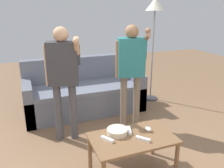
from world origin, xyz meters
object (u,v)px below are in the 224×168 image
object	(u,v)px
game_remote_nunchuk	(148,129)
game_remote_wand_spare	(129,130)
floor_lamp	(155,13)
game_remote_wand_far	(107,139)
couch	(84,93)
player_left	(63,72)
player_right	(131,65)
snack_bowl	(117,131)
game_remote_wand_near	(143,139)
coffee_table	(132,142)

from	to	relation	value
game_remote_nunchuk	game_remote_wand_spare	world-z (taller)	game_remote_nunchuk
game_remote_nunchuk	floor_lamp	world-z (taller)	floor_lamp
game_remote_wand_far	couch	bearing A→B (deg)	83.08
player_left	player_right	distance (m)	0.95
snack_bowl	game_remote_nunchuk	distance (m)	0.34
snack_bowl	game_remote_nunchuk	xyz separation A→B (m)	(0.33, -0.06, -0.01)
game_remote_wand_spare	game_remote_wand_near	bearing A→B (deg)	-74.46
game_remote_nunchuk	game_remote_wand_near	bearing A→B (deg)	-134.41
couch	floor_lamp	world-z (taller)	floor_lamp
player_left	player_right	size ratio (longest dim) A/B	1.00
couch	game_remote_wand_near	bearing A→B (deg)	-86.49
game_remote_wand_spare	player_left	bearing A→B (deg)	121.38
player_right	game_remote_wand_far	world-z (taller)	player_right
game_remote_nunchuk	player_right	xyz separation A→B (m)	(0.23, 0.94, 0.47)
game_remote_nunchuk	game_remote_wand_spare	distance (m)	0.21
coffee_table	game_remote_wand_near	distance (m)	0.14
floor_lamp	player_right	world-z (taller)	floor_lamp
player_left	game_remote_wand_near	xyz separation A→B (m)	(0.58, -1.06, -0.48)
game_remote_wand_far	snack_bowl	bearing A→B (deg)	30.68
game_remote_wand_near	game_remote_wand_spare	bearing A→B (deg)	105.54
game_remote_wand_spare	player_right	bearing A→B (deg)	63.87
game_remote_nunchuk	player_right	bearing A→B (deg)	76.10
couch	game_remote_wand_near	world-z (taller)	couch
game_remote_wand_near	game_remote_wand_spare	xyz separation A→B (m)	(-0.06, 0.20, -0.00)
game_remote_nunchuk	game_remote_wand_spare	bearing A→B (deg)	163.42
game_remote_wand_near	game_remote_wand_spare	size ratio (longest dim) A/B	0.87
game_remote_nunchuk	game_remote_wand_near	distance (m)	0.20
coffee_table	floor_lamp	world-z (taller)	floor_lamp
game_remote_wand_near	couch	bearing A→B (deg)	93.51
game_remote_nunchuk	player_right	distance (m)	1.08
game_remote_wand_far	game_remote_wand_spare	bearing A→B (deg)	16.22
coffee_table	game_remote_wand_spare	bearing A→B (deg)	84.06
player_left	game_remote_wand_spare	size ratio (longest dim) A/B	9.64
player_left	game_remote_wand_spare	bearing A→B (deg)	-58.62
game_remote_wand_near	game_remote_nunchuk	bearing A→B (deg)	45.59
player_right	game_remote_wand_far	bearing A→B (deg)	-126.37
couch	player_right	bearing A→B (deg)	-59.02
floor_lamp	game_remote_wand_spare	distance (m)	2.44
player_right	game_remote_wand_near	distance (m)	1.24
coffee_table	snack_bowl	bearing A→B (deg)	137.36
player_right	game_remote_wand_near	bearing A→B (deg)	-109.06
game_remote_wand_far	game_remote_wand_spare	world-z (taller)	same
player_left	game_remote_wand_far	world-z (taller)	player_left
game_remote_nunchuk	floor_lamp	xyz separation A→B (m)	(1.08, 1.78, 1.15)
snack_bowl	game_remote_wand_far	distance (m)	0.17
floor_lamp	game_remote_wand_spare	size ratio (longest dim) A/B	12.10
game_remote_nunchuk	floor_lamp	size ratio (longest dim) A/B	0.05
player_left	game_remote_wand_spare	distance (m)	1.11
game_remote_nunchuk	player_left	size ratio (longest dim) A/B	0.06
snack_bowl	game_remote_wand_near	xyz separation A→B (m)	(0.19, -0.21, -0.01)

